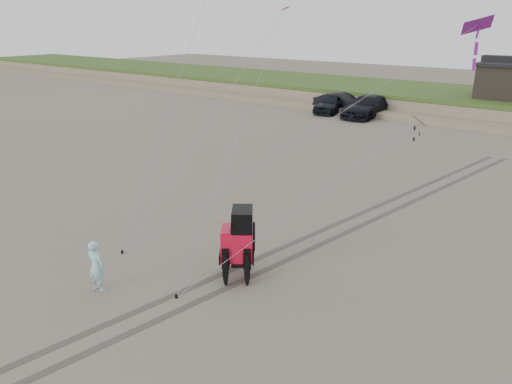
% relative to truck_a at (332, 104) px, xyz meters
% --- Properties ---
extents(ground, '(160.00, 160.00, 0.00)m').
position_rel_truck_a_xyz_m(ground, '(11.57, -30.11, -0.82)').
color(ground, '#6B6054').
rests_on(ground, ground).
extents(dune_ridge, '(160.00, 14.25, 1.73)m').
position_rel_truck_a_xyz_m(dune_ridge, '(11.57, 7.39, 0.00)').
color(dune_ridge, '#7A6B54').
rests_on(dune_ridge, ground).
extents(truck_a, '(2.44, 4.99, 1.64)m').
position_rel_truck_a_xyz_m(truck_a, '(0.00, 0.00, 0.00)').
color(truck_a, black).
rests_on(truck_a, ground).
extents(truck_b, '(5.12, 2.00, 1.66)m').
position_rel_truck_a_xyz_m(truck_b, '(0.41, 1.00, 0.01)').
color(truck_b, black).
rests_on(truck_b, ground).
extents(truck_c, '(2.64, 6.19, 1.78)m').
position_rel_truck_a_xyz_m(truck_c, '(3.30, 0.14, 0.07)').
color(truck_c, black).
rests_on(truck_c, ground).
extents(jeep, '(5.31, 4.79, 1.87)m').
position_rel_truck_a_xyz_m(jeep, '(12.78, -28.18, 0.12)').
color(jeep, red).
rests_on(jeep, ground).
extents(man, '(0.68, 0.52, 1.67)m').
position_rel_truck_a_xyz_m(man, '(9.99, -31.51, 0.01)').
color(man, '#92D3E2').
rests_on(man, ground).
extents(stake_main, '(0.08, 0.08, 0.12)m').
position_rel_truck_a_xyz_m(stake_main, '(8.47, -29.46, -0.76)').
color(stake_main, black).
rests_on(stake_main, ground).
extents(stake_aux, '(0.08, 0.08, 0.12)m').
position_rel_truck_a_xyz_m(stake_aux, '(12.20, -30.34, -0.76)').
color(stake_aux, black).
rests_on(stake_aux, ground).
extents(tire_tracks, '(5.22, 29.74, 0.01)m').
position_rel_truck_a_xyz_m(tire_tracks, '(13.57, -22.11, -0.82)').
color(tire_tracks, '#4C443D').
rests_on(tire_tracks, ground).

